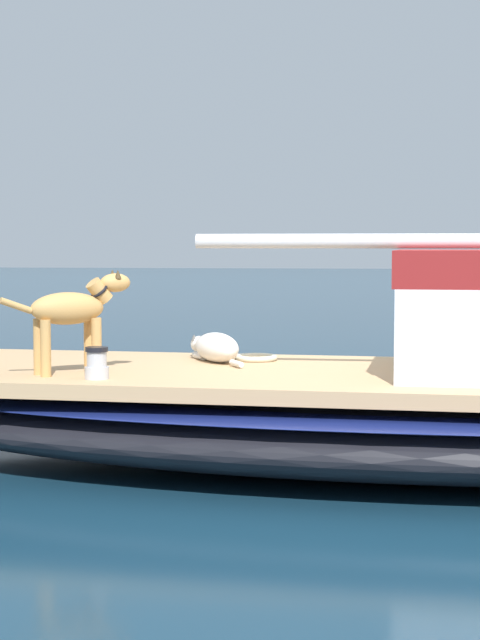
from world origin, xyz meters
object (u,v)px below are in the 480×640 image
(deck_winch, at_px, (97,364))
(sailboat_main, at_px, (383,419))
(dog_white, at_px, (215,347))
(coiled_rope, at_px, (256,358))
(dog_tan, at_px, (74,312))

(deck_winch, bearing_deg, sailboat_main, 109.08)
(dog_white, distance_m, coiled_rope, 0.33)
(dog_tan, distance_m, coiled_rope, 1.54)
(dog_tan, bearing_deg, dog_white, 137.25)
(dog_tan, bearing_deg, sailboat_main, 100.57)
(dog_white, distance_m, deck_winch, 1.28)
(sailboat_main, distance_m, coiled_rope, 1.19)
(dog_white, bearing_deg, deck_winch, -27.29)
(dog_tan, height_order, dog_white, dog_tan)
(dog_tan, relative_size, dog_white, 0.90)
(sailboat_main, height_order, dog_white, dog_white)
(sailboat_main, relative_size, deck_winch, 34.93)
(coiled_rope, bearing_deg, deck_winch, -35.29)
(sailboat_main, height_order, dog_tan, dog_tan)
(sailboat_main, height_order, coiled_rope, coiled_rope)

